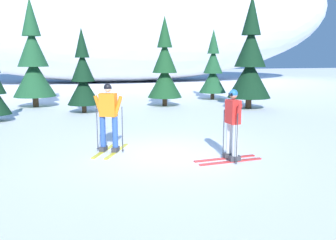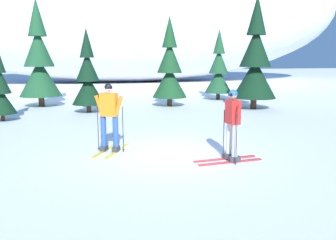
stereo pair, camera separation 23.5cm
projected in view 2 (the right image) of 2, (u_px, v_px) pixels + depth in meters
The scene contains 10 objects.
ground_plane at pixel (169, 154), 9.50m from camera, with size 120.00×120.00×0.00m, color white.
skier_orange_jacket at pixel (109, 116), 9.58m from camera, with size 1.14×1.65×1.85m.
skier_red_jacket at pixel (232, 124), 8.75m from camera, with size 1.71×0.76×1.77m.
pine_tree_far_left at pixel (1, 90), 14.20m from camera, with size 1.13×1.13×2.93m.
pine_tree_left at pixel (39, 62), 18.17m from camera, with size 2.09×2.09×5.42m.
pine_tree_center_left at pixel (88, 78), 16.35m from camera, with size 1.47×1.47×3.82m.
pine_tree_center_right at pixel (170, 69), 18.39m from camera, with size 1.77×1.77×4.58m.
pine_tree_right at pixel (219, 70), 21.23m from camera, with size 1.60×1.60×4.14m.
pine_tree_far_right at pixel (255, 62), 17.34m from camera, with size 2.10×2.10×5.44m.
snow_ridge_background at pixel (127, 1), 35.38m from camera, with size 46.12×16.35×15.80m, color white.
Camera 2 is at (-2.17, -8.94, 2.55)m, focal length 38.42 mm.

